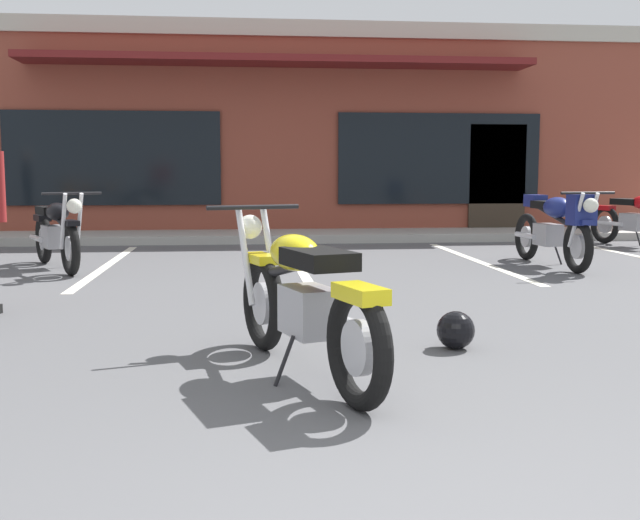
# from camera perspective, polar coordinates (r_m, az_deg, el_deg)

# --- Properties ---
(ground_plane) EXTENTS (80.00, 80.00, 0.00)m
(ground_plane) POSITION_cam_1_polar(r_m,az_deg,el_deg) (5.78, 1.48, -5.44)
(ground_plane) COLOR #515154
(sidewalk_kerb) EXTENTS (22.00, 1.80, 0.14)m
(sidewalk_kerb) POSITION_cam_1_polar(r_m,az_deg,el_deg) (13.76, -2.84, 1.83)
(sidewalk_kerb) COLOR #A8A59E
(sidewalk_kerb) RESTS_ON ground_plane
(brick_storefront_building) EXTENTS (15.10, 6.77, 3.96)m
(brick_storefront_building) POSITION_cam_1_polar(r_m,az_deg,el_deg) (17.30, -3.51, 9.13)
(brick_storefront_building) COLOR brown
(brick_storefront_building) RESTS_ON ground_plane
(painted_stall_lines) EXTENTS (9.93, 4.80, 0.01)m
(painted_stall_lines) POSITION_cam_1_polar(r_m,az_deg,el_deg) (10.19, -1.75, -0.21)
(painted_stall_lines) COLOR silver
(painted_stall_lines) RESTS_ON ground_plane
(motorcycle_foreground_classic) EXTENTS (0.98, 2.05, 0.98)m
(motorcycle_foreground_classic) POSITION_cam_1_polar(r_m,az_deg,el_deg) (4.53, -1.31, -2.82)
(motorcycle_foreground_classic) COLOR black
(motorcycle_foreground_classic) RESTS_ON ground_plane
(motorcycle_red_sportbike) EXTENTS (0.66, 2.11, 0.98)m
(motorcycle_red_sportbike) POSITION_cam_1_polar(r_m,az_deg,el_deg) (10.12, 17.05, 2.45)
(motorcycle_red_sportbike) COLOR black
(motorcycle_red_sportbike) RESTS_ON ground_plane
(motorcycle_silver_naked) EXTENTS (1.19, 1.96, 0.98)m
(motorcycle_silver_naked) POSITION_cam_1_polar(r_m,az_deg,el_deg) (10.01, -19.01, 1.96)
(motorcycle_silver_naked) COLOR black
(motorcycle_silver_naked) RESTS_ON ground_plane
(motorcycle_blue_standard) EXTENTS (0.93, 2.06, 0.98)m
(motorcycle_blue_standard) POSITION_cam_1_polar(r_m,az_deg,el_deg) (13.27, 22.54, 2.86)
(motorcycle_blue_standard) COLOR black
(motorcycle_blue_standard) RESTS_ON ground_plane
(helmet_on_pavement) EXTENTS (0.26, 0.26, 0.26)m
(helmet_on_pavement) POSITION_cam_1_polar(r_m,az_deg,el_deg) (5.33, 10.03, -5.15)
(helmet_on_pavement) COLOR black
(helmet_on_pavement) RESTS_ON ground_plane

